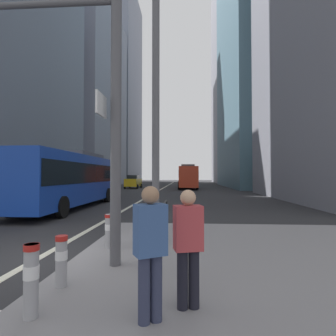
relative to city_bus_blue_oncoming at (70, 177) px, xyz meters
name	(u,v)px	position (x,y,z in m)	size (l,w,h in m)	color
ground_plane	(151,195)	(3.42, 10.51, -1.84)	(160.00, 160.00, 0.00)	#28282B
median_island	(297,277)	(8.92, -10.49, -1.76)	(9.00, 10.00, 0.15)	gray
lane_centre_line	(160,190)	(3.42, 20.51, -1.83)	(0.20, 80.00, 0.01)	beige
office_tower_left_mid	(85,97)	(-12.58, 34.99, 15.30)	(11.34, 21.69, 34.27)	slate
office_tower_left_far	(117,88)	(-12.58, 58.53, 24.63)	(10.95, 20.55, 52.93)	slate
office_tower_right_mid	(267,50)	(20.42, 30.22, 21.08)	(13.87, 23.90, 45.84)	slate
office_tower_right_far	(239,82)	(20.42, 53.99, 23.91)	(12.50, 17.56, 51.48)	gray
city_bus_blue_oncoming	(70,177)	(0.00, 0.00, 0.00)	(2.76, 11.38, 3.40)	#14389E
city_bus_red_receding	(187,176)	(7.03, 23.93, 0.00)	(2.93, 11.09, 3.40)	red
car_oncoming_mid	(133,182)	(-0.93, 23.96, -0.85)	(2.13, 4.39, 1.94)	gold
car_receding_near	(191,180)	(7.82, 35.97, -0.85)	(2.06, 4.28, 1.94)	#B2A899
car_receding_far	(187,179)	(7.07, 45.06, -0.85)	(2.07, 4.31, 1.94)	silver
traffic_signal_gantry	(13,72)	(3.25, -10.29, 2.30)	(6.57, 0.65, 6.00)	#515156
street_lamp_post	(156,53)	(6.07, -8.43, 3.45)	(5.50, 0.32, 8.00)	#56565B
bollard_left	(31,277)	(4.92, -12.33, -1.17)	(0.20, 0.20, 0.93)	#99999E
bollard_right	(61,258)	(4.86, -11.37, -1.23)	(0.20, 0.20, 0.82)	#99999E
bollard_back	(109,229)	(4.96, -9.04, -1.22)	(0.20, 0.20, 0.83)	#99999E
pedestrian_railing	(161,217)	(6.22, -8.64, -0.97)	(0.06, 4.13, 0.98)	black
pedestrian_waiting	(150,246)	(6.44, -12.32, -0.76)	(0.45, 0.39, 1.67)	#2D334C
pedestrian_walking	(188,243)	(6.91, -11.94, -0.80)	(0.43, 0.32, 1.61)	black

